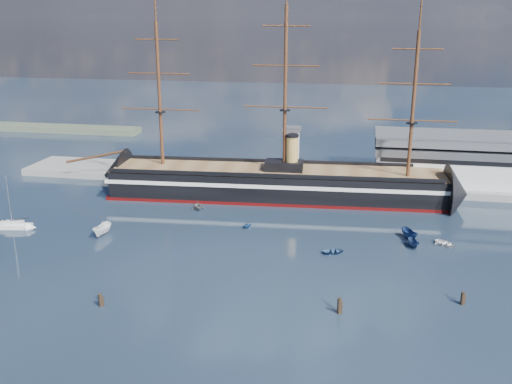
# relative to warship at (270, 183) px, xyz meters

# --- Properties ---
(ground) EXTENTS (600.00, 600.00, 0.00)m
(ground) POSITION_rel_warship_xyz_m (0.93, -20.00, -4.04)
(ground) COLOR black
(ground) RESTS_ON ground
(quay) EXTENTS (180.00, 18.00, 2.00)m
(quay) POSITION_rel_warship_xyz_m (10.93, 16.00, -4.04)
(quay) COLOR slate
(quay) RESTS_ON ground
(warehouse) EXTENTS (63.00, 21.00, 11.60)m
(warehouse) POSITION_rel_warship_xyz_m (58.93, 20.00, 3.95)
(warehouse) COLOR #B7BABC
(warehouse) RESTS_ON ground
(quay_tower) EXTENTS (5.00, 5.00, 15.00)m
(quay_tower) POSITION_rel_warship_xyz_m (3.93, 13.00, 5.72)
(quay_tower) COLOR silver
(quay_tower) RESTS_ON ground
(warship) EXTENTS (113.40, 22.35, 53.94)m
(warship) POSITION_rel_warship_xyz_m (0.00, 0.00, 0.00)
(warship) COLOR black
(warship) RESTS_ON ground
(sailboat) EXTENTS (8.18, 3.53, 12.66)m
(sailboat) POSITION_rel_warship_xyz_m (-54.06, -35.09, -3.23)
(sailboat) COLOR silver
(sailboat) RESTS_ON ground
(motorboat_a) EXTENTS (7.81, 3.26, 3.06)m
(motorboat_a) POSITION_rel_warship_xyz_m (-32.06, -35.24, -4.04)
(motorboat_a) COLOR white
(motorboat_a) RESTS_ON ground
(motorboat_b) EXTENTS (2.15, 3.07, 1.33)m
(motorboat_b) POSITION_rel_warship_xyz_m (19.39, -35.74, -4.04)
(motorboat_b) COLOR #2F4F80
(motorboat_b) RESTS_ON ground
(motorboat_c) EXTENTS (5.65, 3.22, 2.13)m
(motorboat_c) POSITION_rel_warship_xyz_m (35.87, -29.16, -4.04)
(motorboat_c) COLOR navy
(motorboat_c) RESTS_ON ground
(motorboat_d) EXTENTS (7.08, 6.04, 2.42)m
(motorboat_d) POSITION_rel_warship_xyz_m (-16.23, -13.96, -4.04)
(motorboat_d) COLOR slate
(motorboat_d) RESTS_ON ground
(motorboat_e) EXTENTS (2.92, 3.07, 1.42)m
(motorboat_e) POSITION_rel_warship_xyz_m (42.63, -26.84, -4.04)
(motorboat_e) COLOR silver
(motorboat_e) RESTS_ON ground
(motorboat_f) EXTENTS (7.06, 5.01, 2.66)m
(motorboat_f) POSITION_rel_warship_xyz_m (35.31, -24.42, -4.04)
(motorboat_f) COLOR navy
(motorboat_f) RESTS_ON ground
(motorboat_g) EXTENTS (4.58, 4.04, 1.58)m
(motorboat_g) POSITION_rel_warship_xyz_m (-1.25, -24.43, -4.04)
(motorboat_g) COLOR navy
(motorboat_g) RESTS_ON ground
(piling_near_left) EXTENTS (0.64, 0.64, 3.01)m
(piling_near_left) POSITION_rel_warship_xyz_m (-17.82, -65.88, -4.04)
(piling_near_left) COLOR black
(piling_near_left) RESTS_ON ground
(piling_near_right) EXTENTS (0.64, 0.64, 3.48)m
(piling_near_right) POSITION_rel_warship_xyz_m (21.84, -60.68, -4.04)
(piling_near_right) COLOR black
(piling_near_right) RESTS_ON ground
(piling_far_right) EXTENTS (0.64, 0.64, 3.05)m
(piling_far_right) POSITION_rel_warship_xyz_m (42.22, -53.65, -4.04)
(piling_far_right) COLOR black
(piling_far_right) RESTS_ON ground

